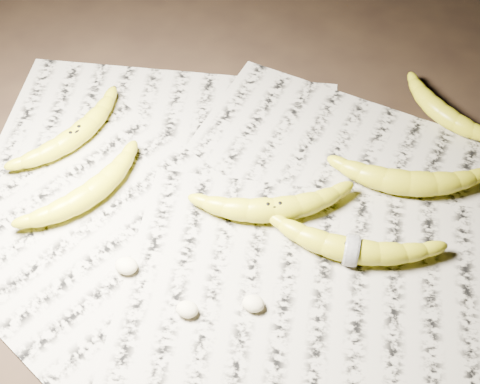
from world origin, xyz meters
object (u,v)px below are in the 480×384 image
(banana_taped, at_px, (352,249))
(banana_upper_b, at_px, (442,111))
(banana_upper_a, at_px, (409,182))
(banana_left_b, at_px, (89,193))
(banana_center, at_px, (274,208))
(banana_left_a, at_px, (75,134))

(banana_taped, relative_size, banana_upper_b, 1.33)
(banana_upper_a, bearing_deg, banana_left_b, -170.79)
(banana_left_b, bearing_deg, banana_upper_a, -42.11)
(banana_center, xyz_separation_m, banana_upper_a, (0.18, 0.11, 0.00))
(banana_center, distance_m, banana_upper_b, 0.35)
(banana_left_a, bearing_deg, banana_center, -75.21)
(banana_left_b, height_order, banana_upper_b, banana_left_b)
(banana_taped, height_order, banana_upper_b, banana_taped)
(banana_taped, xyz_separation_m, banana_upper_b, (0.09, 0.31, -0.00))
(banana_left_a, distance_m, banana_taped, 0.48)
(banana_left_a, bearing_deg, banana_upper_b, -44.84)
(banana_left_a, bearing_deg, banana_left_b, -121.82)
(banana_taped, relative_size, banana_upper_a, 1.07)
(banana_left_b, xyz_separation_m, banana_taped, (0.40, 0.01, 0.00))
(banana_left_b, height_order, banana_center, banana_center)
(banana_left_a, relative_size, banana_upper_b, 1.19)
(banana_left_a, xyz_separation_m, banana_taped, (0.47, -0.09, 0.00))
(banana_taped, bearing_deg, banana_center, 159.50)
(banana_left_a, xyz_separation_m, banana_left_b, (0.07, -0.10, 0.00))
(banana_left_b, distance_m, banana_taped, 0.40)
(banana_left_a, height_order, banana_upper_b, same)
(banana_upper_b, bearing_deg, banana_left_b, -110.56)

